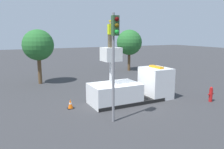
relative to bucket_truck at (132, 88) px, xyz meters
The scene contains 8 objects.
ground_plane 1.09m from the bucket_truck, behind, with size 120.00×120.00×0.00m, color #38383A.
bucket_truck is the anchor object (origin of this frame).
worker 4.21m from the bucket_truck, behind, with size 0.40×0.26×1.75m.
traffic_light_pole 5.20m from the bucket_truck, 135.65° to the right, with size 0.34×0.57×5.85m.
fire_hydrant 5.61m from the bucket_truck, 28.30° to the right, with size 0.49×0.25×1.08m.
traffic_cone_rear 4.54m from the bucket_truck, behind, with size 0.41×0.41×0.63m.
tree_left_bg 13.49m from the bucket_truck, 60.13° to the left, with size 3.25×3.25×5.31m.
tree_right_bg 10.52m from the bucket_truck, 120.03° to the left, with size 2.94×2.94×5.21m.
Camera 1 is at (-7.59, -12.95, 4.82)m, focal length 35.00 mm.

